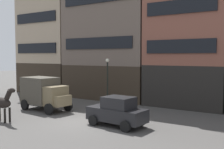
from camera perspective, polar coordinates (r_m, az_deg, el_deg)
The scene contains 9 objects.
ground_plane at distance 18.14m, azimuth -6.04°, elevation -9.90°, with size 120.00×120.00×0.00m, color #4C4947.
building_far_left at distance 33.91m, azimuth -12.15°, elevation 8.61°, with size 7.87×5.96×14.26m.
building_center_left at distance 28.46m, azimuth 0.08°, elevation 7.89°, with size 9.81×5.96×12.56m.
building_center_right at distance 24.98m, azimuth 16.16°, elevation 9.24°, with size 7.23×5.96×13.35m.
draft_horse at distance 19.31m, azimuth -21.96°, elevation -5.48°, with size 2.34×0.60×2.30m.
delivery_truck_near at distance 22.32m, azimuth -13.96°, elevation -3.69°, with size 4.48×2.45×2.62m.
sedan_light at distance 16.86m, azimuth 1.09°, elevation -7.76°, with size 3.79×2.04×1.83m.
pedestrian_officer at distance 27.93m, azimuth -18.59°, elevation -3.20°, with size 0.51×0.51×1.79m.
streetlamp_curbside at distance 23.34m, azimuth -0.96°, elevation -0.18°, with size 0.32×0.32×4.12m.
Camera 1 is at (11.19, -13.62, 4.30)m, focal length 43.52 mm.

